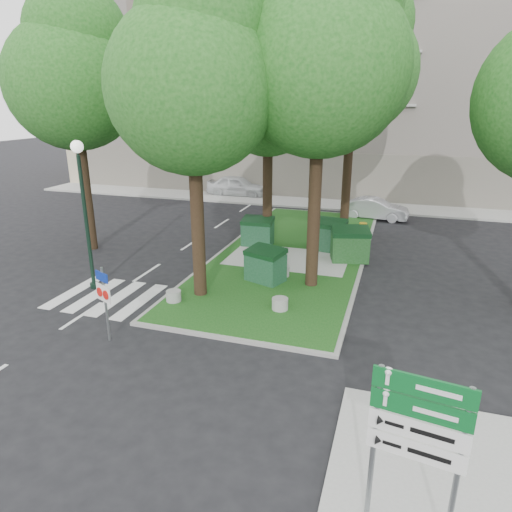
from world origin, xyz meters
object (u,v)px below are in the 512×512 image
at_px(dumpster_c, 328,235).
at_px(car_white, 237,186).
at_px(street_lamp, 83,199).
at_px(directional_sign, 418,433).
at_px(tree_street_left, 74,70).
at_px(tree_median_far, 357,58).
at_px(bollard_mid, 282,271).
at_px(bollard_right, 280,304).
at_px(car_silver, 375,209).
at_px(tree_median_near_left, 195,71).
at_px(dumpster_a, 258,232).
at_px(dumpster_d, 350,245).
at_px(tree_median_near_right, 324,49).
at_px(dumpster_b, 265,265).
at_px(litter_bin, 363,229).
at_px(tree_median_mid, 271,88).
at_px(bollard_left, 174,296).
at_px(traffic_sign_pole, 105,294).

xyz_separation_m(dumpster_c, car_white, (-8.19, 10.74, -0.06)).
distance_m(street_lamp, directional_sign, 13.04).
relative_size(tree_street_left, street_lamp, 2.10).
xyz_separation_m(tree_median_far, bollard_mid, (-1.53, -7.06, -7.99)).
relative_size(tree_street_left, bollard_right, 21.06).
bearing_deg(street_lamp, car_silver, 56.29).
distance_m(tree_median_near_left, tree_street_left, 7.83).
bearing_deg(dumpster_a, dumpster_d, -14.88).
relative_size(tree_median_near_right, street_lamp, 2.18).
relative_size(dumpster_b, directional_sign, 0.58).
bearing_deg(dumpster_d, litter_bin, 72.55).
distance_m(dumpster_d, bollard_mid, 3.46).
relative_size(tree_median_mid, bollard_right, 19.14).
bearing_deg(tree_median_far, bollard_mid, -102.24).
bearing_deg(street_lamp, tree_median_near_right, 18.17).
bearing_deg(car_silver, bollard_right, 176.83).
distance_m(dumpster_a, bollard_mid, 4.07).
xyz_separation_m(tree_median_far, litter_bin, (0.91, -0.63, -7.86)).
relative_size(tree_median_near_right, tree_street_left, 1.04).
relative_size(tree_median_far, bollard_left, 23.91).
relative_size(tree_median_near_left, dumpster_d, 5.98).
xyz_separation_m(bollard_mid, street_lamp, (-6.29, -2.94, 2.97)).
relative_size(dumpster_b, litter_bin, 2.41).
bearing_deg(bollard_left, car_white, 103.24).
bearing_deg(dumpster_a, tree_median_near_left, -94.19).
height_order(tree_median_mid, car_white, tree_median_mid).
height_order(tree_median_mid, tree_street_left, tree_street_left).
distance_m(bollard_mid, traffic_sign_pole, 7.09).
bearing_deg(dumpster_b, dumpster_c, 90.34).
relative_size(bollard_right, car_white, 0.12).
xyz_separation_m(tree_median_near_left, bollard_left, (-0.69, -0.89, -7.02)).
height_order(dumpster_a, bollard_mid, dumpster_a).
bearing_deg(bollard_right, tree_median_near_left, 171.38).
bearing_deg(tree_median_far, bollard_left, -112.89).
bearing_deg(tree_street_left, dumpster_d, 7.64).
height_order(dumpster_a, dumpster_c, dumpster_c).
xyz_separation_m(tree_median_near_right, bollard_mid, (-1.33, 0.44, -7.66)).
xyz_separation_m(bollard_mid, litter_bin, (2.44, 6.43, 0.13)).
relative_size(dumpster_d, traffic_sign_pole, 0.79).
bearing_deg(traffic_sign_pole, bollard_right, 61.89).
relative_size(dumpster_a, litter_bin, 2.18).
bearing_deg(car_white, tree_median_far, -131.03).
relative_size(dumpster_c, litter_bin, 2.47).
relative_size(dumpster_a, traffic_sign_pole, 0.66).
relative_size(tree_median_near_right, dumpster_d, 6.51).
bearing_deg(litter_bin, bollard_left, -118.49).
relative_size(dumpster_b, bollard_right, 3.11).
distance_m(tree_median_far, car_white, 13.66).
distance_m(tree_median_mid, bollard_mid, 7.97).
bearing_deg(dumpster_b, directional_sign, -41.33).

